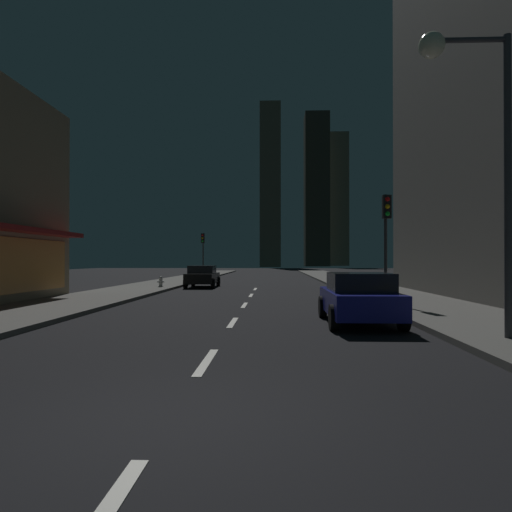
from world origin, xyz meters
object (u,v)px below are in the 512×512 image
at_px(fire_hydrant_far_left, 161,282).
at_px(street_lamp_right, 469,109).
at_px(traffic_light_far_left, 203,245).
at_px(car_parked_near, 359,298).
at_px(car_parked_far, 203,276).
at_px(traffic_light_near_right, 386,224).

distance_m(fire_hydrant_far_left, street_lamp_right, 22.35).
bearing_deg(traffic_light_far_left, car_parked_near, -73.19).
xyz_separation_m(car_parked_far, street_lamp_right, (8.98, -20.82, 4.33)).
relative_size(car_parked_near, street_lamp_right, 0.64).
bearing_deg(car_parked_near, car_parked_far, 112.21).
bearing_deg(fire_hydrant_far_left, car_parked_far, 42.16).
height_order(car_parked_near, street_lamp_right, street_lamp_right).
bearing_deg(car_parked_far, car_parked_near, -67.79).
distance_m(traffic_light_near_right, street_lamp_right, 8.17).
bearing_deg(car_parked_near, fire_hydrant_far_left, 121.42).
bearing_deg(street_lamp_right, traffic_light_near_right, 89.13).
relative_size(car_parked_far, fire_hydrant_far_left, 6.48).
relative_size(car_parked_near, fire_hydrant_far_left, 6.48).
distance_m(car_parked_far, street_lamp_right, 23.09).
relative_size(car_parked_near, traffic_light_far_left, 1.01).
xyz_separation_m(traffic_light_near_right, street_lamp_right, (-0.12, -7.96, 1.87)).
bearing_deg(fire_hydrant_far_left, traffic_light_far_left, 88.43).
bearing_deg(traffic_light_near_right, street_lamp_right, -90.87).
distance_m(car_parked_near, street_lamp_right, 5.66).
relative_size(car_parked_near, car_parked_far, 1.00).
distance_m(car_parked_far, traffic_light_far_left, 12.86).
distance_m(fire_hydrant_far_left, traffic_light_near_right, 15.93).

